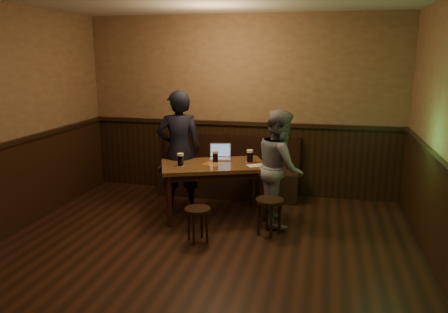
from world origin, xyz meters
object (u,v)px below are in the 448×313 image
person_grey (280,167)px  person_suit (179,151)px  bench (229,176)px  pint_mid (215,157)px  stool_right (269,206)px  laptop (220,155)px  pint_right (250,156)px  pub_table (214,171)px  stool_left (198,215)px  pint_left (181,160)px

person_grey → person_suit: bearing=67.7°
bench → person_suit: person_suit is taller
person_suit → person_grey: (1.46, -0.22, -0.10)m
bench → pint_mid: bearing=-90.0°
stool_right → pint_mid: bearing=145.0°
bench → stool_right: bench is taller
laptop → stool_right: bearing=-55.8°
pint_right → person_suit: 1.02m
pint_right → person_suit: (-1.02, 0.02, 0.02)m
bench → pint_right: (0.47, -0.77, 0.52)m
pub_table → pint_right: size_ratio=8.87×
laptop → person_suit: (-0.57, -0.11, 0.06)m
stool_left → stool_right: bearing=26.6°
bench → pint_right: bearing=-58.6°
stool_left → laptop: size_ratio=1.24×
pint_mid → laptop: size_ratio=0.46×
stool_right → person_grey: bearing=81.3°
stool_left → person_suit: person_suit is taller
bench → pint_left: size_ratio=12.69×
pub_table → stool_left: size_ratio=3.77×
stool_left → pint_mid: 1.10m
laptop → person_grey: 0.95m
pint_left → pint_mid: pint_left is taller
laptop → person_suit: 0.59m
pub_table → pint_mid: pint_mid is taller
pint_right → bench: bearing=121.4°
pub_table → laptop: size_ratio=4.68×
pub_table → laptop: 0.35m
pint_mid → pint_right: (0.47, 0.08, 0.01)m
pub_table → person_suit: bearing=138.6°
person_suit → laptop: bearing=170.3°
pint_right → laptop: (-0.45, 0.13, -0.03)m
stool_left → person_suit: size_ratio=0.25×
stool_left → pint_left: size_ratio=2.43×
pint_right → laptop: laptop is taller
stool_right → pint_mid: 1.11m
pub_table → stool_right: bearing=-51.8°
pub_table → stool_right: (0.83, -0.48, -0.28)m
bench → pint_left: bearing=-108.9°
pint_left → pint_right: size_ratio=0.97×
pint_left → pint_right: pint_right is taller
bench → pint_right: 1.04m
stool_left → pint_mid: pint_mid is taller
pint_mid → pint_right: pint_right is taller
pint_mid → laptop: 0.21m
stool_right → stool_left: bearing=-153.4°
stool_left → stool_right: stool_right is taller
stool_left → stool_right: 0.90m
person_suit → stool_right: bearing=133.3°
pint_left → laptop: bearing=51.2°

